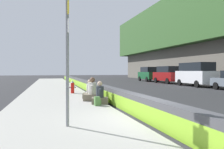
% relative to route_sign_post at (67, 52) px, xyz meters
% --- Properties ---
extents(ground_plane, '(160.00, 160.00, 0.00)m').
position_rel_route_sign_post_xyz_m(ground_plane, '(0.32, -2.55, -2.21)').
color(ground_plane, '#2B2B2D').
rests_on(ground_plane, ground).
extents(sidewalk_strip, '(80.00, 4.40, 0.14)m').
position_rel_route_sign_post_xyz_m(sidewalk_strip, '(0.32, 0.10, -2.14)').
color(sidewalk_strip, '#A8A59E').
rests_on(sidewalk_strip, ground_plane).
extents(jersey_barrier, '(76.00, 0.45, 0.85)m').
position_rel_route_sign_post_xyz_m(jersey_barrier, '(0.32, -2.55, -1.79)').
color(jersey_barrier, '#47474C').
rests_on(jersey_barrier, ground_plane).
extents(route_sign_post, '(0.44, 0.09, 3.60)m').
position_rel_route_sign_post_xyz_m(route_sign_post, '(0.00, 0.00, 0.00)').
color(route_sign_post, gray).
rests_on(route_sign_post, sidewalk_strip).
extents(fire_hydrant, '(0.26, 0.46, 0.88)m').
position_rel_route_sign_post_xyz_m(fire_hydrant, '(9.51, -1.07, -1.62)').
color(fire_hydrant, red).
rests_on(fire_hydrant, sidewalk_strip).
extents(seated_person_foreground, '(0.80, 0.89, 1.07)m').
position_rel_route_sign_post_xyz_m(seated_person_foreground, '(4.09, -1.82, -1.74)').
color(seated_person_foreground, '#706651').
rests_on(seated_person_foreground, sidewalk_strip).
extents(seated_person_middle, '(0.98, 1.06, 1.22)m').
position_rel_route_sign_post_xyz_m(seated_person_middle, '(5.29, -1.69, -1.69)').
color(seated_person_middle, '#706651').
rests_on(seated_person_middle, sidewalk_strip).
extents(seated_person_rear, '(0.82, 0.90, 1.05)m').
position_rel_route_sign_post_xyz_m(seated_person_rear, '(6.41, -1.74, -1.74)').
color(seated_person_rear, '#706651').
rests_on(seated_person_rear, sidewalk_strip).
extents(backpack, '(0.32, 0.28, 0.40)m').
position_rel_route_sign_post_xyz_m(backpack, '(3.51, -1.58, -1.88)').
color(backpack, '#4C7A3D').
rests_on(backpack, sidewalk_strip).
extents(parked_car_fourth, '(5.14, 2.18, 2.56)m').
position_rel_route_sign_post_xyz_m(parked_car_fourth, '(14.94, -14.78, -0.86)').
color(parked_car_fourth, silver).
rests_on(parked_car_fourth, ground_plane).
extents(parked_car_midline, '(4.86, 2.18, 2.28)m').
position_rel_route_sign_post_xyz_m(parked_car_midline, '(20.99, -14.77, -1.03)').
color(parked_car_midline, maroon).
rests_on(parked_car_midline, ground_plane).
extents(parked_car_far, '(4.85, 2.17, 2.28)m').
position_rel_route_sign_post_xyz_m(parked_car_far, '(27.20, -14.86, -1.03)').
color(parked_car_far, '#145128').
rests_on(parked_car_far, ground_plane).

